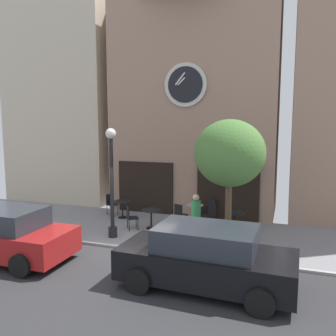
% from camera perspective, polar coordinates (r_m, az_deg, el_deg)
% --- Properties ---
extents(ground_plane, '(28.01, 10.90, 0.13)m').
position_cam_1_polar(ground_plane, '(11.04, -7.83, -14.46)').
color(ground_plane, gray).
extents(clock_building, '(7.43, 4.28, 11.89)m').
position_cam_1_polar(clock_building, '(16.66, 4.34, 14.58)').
color(clock_building, '#9E7A66').
rests_on(clock_building, ground_plane).
extents(neighbor_building_left, '(5.62, 3.32, 13.60)m').
position_cam_1_polar(neighbor_building_left, '(19.92, -16.21, 15.02)').
color(neighbor_building_left, beige).
rests_on(neighbor_building_left, ground_plane).
extents(street_lamp, '(0.36, 0.36, 3.87)m').
position_cam_1_polar(street_lamp, '(12.54, -9.07, -2.36)').
color(street_lamp, black).
rests_on(street_lamp, ground_plane).
extents(street_tree, '(2.19, 1.97, 4.17)m').
position_cam_1_polar(street_tree, '(11.01, 9.91, 2.27)').
color(street_tree, brown).
rests_on(street_tree, ground_plane).
extents(cafe_table_leftmost, '(0.76, 0.76, 0.73)m').
position_cam_1_polar(cafe_table_leftmost, '(15.27, -7.36, -6.03)').
color(cafe_table_leftmost, black).
rests_on(cafe_table_leftmost, ground_plane).
extents(cafe_table_center_right, '(0.76, 0.76, 0.75)m').
position_cam_1_polar(cafe_table_center_right, '(13.66, -2.72, -7.54)').
color(cafe_table_center_right, black).
rests_on(cafe_table_center_right, ground_plane).
extents(cafe_table_near_curb, '(0.66, 0.66, 0.74)m').
position_cam_1_polar(cafe_table_near_curb, '(14.48, 4.40, -6.85)').
color(cafe_table_near_curb, black).
rests_on(cafe_table_near_curb, ground_plane).
extents(cafe_table_center_left, '(0.72, 0.72, 0.76)m').
position_cam_1_polar(cafe_table_center_left, '(13.42, 10.76, -7.97)').
color(cafe_table_center_left, black).
rests_on(cafe_table_center_left, ground_plane).
extents(cafe_chair_right_end, '(0.55, 0.55, 0.90)m').
position_cam_1_polar(cafe_chair_right_end, '(13.94, 6.84, -7.37)').
color(cafe_chair_right_end, black).
rests_on(cafe_chair_right_end, ground_plane).
extents(cafe_chair_facing_street, '(0.54, 0.54, 0.90)m').
position_cam_1_polar(cafe_chair_facing_street, '(14.99, 6.79, -6.31)').
color(cafe_chair_facing_street, black).
rests_on(cafe_chair_facing_street, ground_plane).
extents(cafe_chair_near_lamp, '(0.56, 0.56, 0.90)m').
position_cam_1_polar(cafe_chair_near_lamp, '(13.62, -6.09, -7.71)').
color(cafe_chair_near_lamp, black).
rests_on(cafe_chair_near_lamp, ground_plane).
extents(cafe_chair_facing_wall, '(0.53, 0.53, 0.90)m').
position_cam_1_polar(cafe_chair_facing_wall, '(15.93, -9.16, -5.52)').
color(cafe_chair_facing_wall, black).
rests_on(cafe_chair_facing_wall, ground_plane).
extents(cafe_chair_by_entrance, '(0.53, 0.53, 0.90)m').
position_cam_1_polar(cafe_chair_by_entrance, '(13.94, 1.94, -7.31)').
color(cafe_chair_by_entrance, black).
rests_on(cafe_chair_by_entrance, ground_plane).
extents(pedestrian_green, '(0.45, 0.45, 1.67)m').
position_cam_1_polar(pedestrian_green, '(12.11, 4.52, -7.99)').
color(pedestrian_green, '#2D2D38').
rests_on(pedestrian_green, ground_plane).
extents(parked_car_red, '(4.32, 2.05, 1.55)m').
position_cam_1_polar(parked_car_red, '(11.82, -25.15, -9.59)').
color(parked_car_red, maroon).
rests_on(parked_car_red, ground_plane).
extents(parked_car_black, '(4.36, 2.14, 1.55)m').
position_cam_1_polar(parked_car_black, '(9.01, 6.14, -14.22)').
color(parked_car_black, black).
rests_on(parked_car_black, ground_plane).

